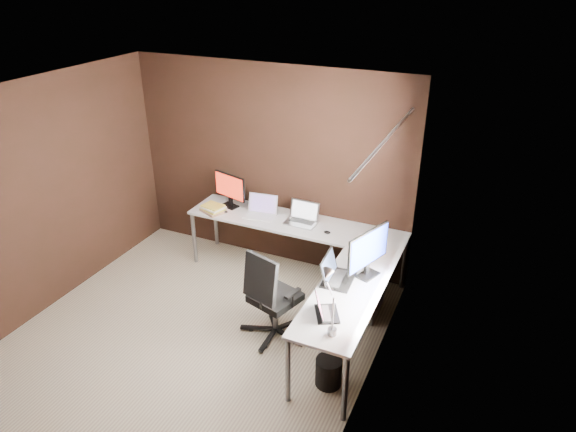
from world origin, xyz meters
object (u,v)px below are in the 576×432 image
object	(u,v)px
laptop_silver	(302,218)
monitor_right	(368,250)
laptop_black_big	(335,274)
drawer_pedestal	(361,286)
wastebasket	(329,372)
book_stack	(213,209)
desk_lamp	(329,293)
office_chair	(273,311)
laptop_white	(261,211)
laptop_black_small	(324,311)
monitor_left	(230,188)

from	to	relation	value
laptop_silver	monitor_right	bearing A→B (deg)	-36.29
monitor_right	laptop_black_big	xyz separation A→B (m)	(-0.26, -0.20, -0.22)
laptop_silver	drawer_pedestal	bearing A→B (deg)	-22.22
laptop_black_big	wastebasket	distance (m)	0.91
book_stack	desk_lamp	bearing A→B (deg)	-36.37
laptop_silver	office_chair	size ratio (longest dim) A/B	0.37
drawer_pedestal	laptop_silver	bearing A→B (deg)	156.20
desk_lamp	laptop_silver	bearing A→B (deg)	111.38
laptop_white	wastebasket	size ratio (longest dim) A/B	1.40
desk_lamp	laptop_black_small	bearing A→B (deg)	112.07
laptop_white	laptop_black_small	size ratio (longest dim) A/B	1.16
laptop_white	book_stack	distance (m)	0.61
monitor_left	desk_lamp	bearing A→B (deg)	-26.16
office_chair	monitor_right	bearing A→B (deg)	41.42
monitor_left	wastebasket	bearing A→B (deg)	-24.45
monitor_right	laptop_silver	bearing A→B (deg)	72.30
monitor_right	drawer_pedestal	bearing A→B (deg)	39.78
monitor_left	laptop_silver	distance (m)	1.02
laptop_white	laptop_black_big	bearing A→B (deg)	-43.70
drawer_pedestal	laptop_black_small	distance (m)	1.27
laptop_black_small	wastebasket	world-z (taller)	laptop_black_small
laptop_silver	laptop_black_big	world-z (taller)	laptop_black_big
laptop_black_big	wastebasket	xyz separation A→B (m)	(0.18, -0.62, -0.65)
drawer_pedestal	office_chair	bearing A→B (deg)	-131.44
laptop_white	book_stack	xyz separation A→B (m)	(-0.59, -0.17, -0.01)
drawer_pedestal	laptop_black_small	xyz separation A→B (m)	(-0.01, -1.18, 0.47)
book_stack	office_chair	distance (m)	1.69
drawer_pedestal	book_stack	world-z (taller)	book_stack
office_chair	monitor_left	bearing A→B (deg)	150.79
laptop_black_small	office_chair	xyz separation A→B (m)	(-0.69, 0.38, -0.48)
monitor_left	monitor_right	world-z (taller)	monitor_right
laptop_black_big	office_chair	xyz separation A→B (m)	(-0.59, -0.19, -0.49)
desk_lamp	office_chair	distance (m)	1.23
laptop_black_big	desk_lamp	size ratio (longest dim) A/B	0.72
monitor_left	desk_lamp	xyz separation A→B (m)	(1.95, -1.75, 0.12)
desk_lamp	office_chair	xyz separation A→B (m)	(-0.78, 0.54, -0.79)
laptop_silver	book_stack	xyz separation A→B (m)	(-1.11, -0.20, -0.01)
book_stack	drawer_pedestal	bearing A→B (deg)	-5.41
drawer_pedestal	monitor_left	bearing A→B (deg)	167.28
book_stack	office_chair	size ratio (longest dim) A/B	0.34
laptop_silver	laptop_black_small	size ratio (longest dim) A/B	1.10
desk_lamp	wastebasket	distance (m)	0.95
laptop_white	office_chair	distance (m)	1.43
monitor_left	monitor_right	distance (m)	2.18
monitor_right	desk_lamp	size ratio (longest dim) A/B	1.01
book_stack	laptop_silver	bearing A→B (deg)	10.09
laptop_white	office_chair	xyz separation A→B (m)	(0.70, -1.15, -0.49)
laptop_black_big	laptop_silver	bearing A→B (deg)	34.08
drawer_pedestal	monitor_left	world-z (taller)	monitor_left
laptop_white	laptop_silver	size ratio (longest dim) A/B	1.06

